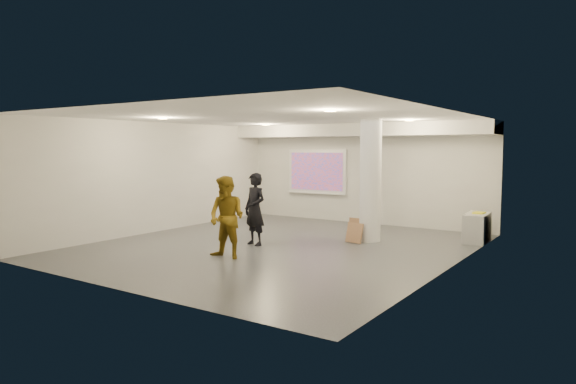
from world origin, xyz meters
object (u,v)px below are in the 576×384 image
Objects in this scene: projection_screen at (317,172)px; man at (227,217)px; credenza at (477,227)px; column at (370,181)px; woman at (255,209)px.

man is (1.47, -6.15, -0.66)m from projection_screen.
credenza is 0.70× the size of man.
column is 1.75× the size of woman.
man is (-1.63, -3.49, -0.64)m from column.
credenza is at bearing 48.95° from man.
man is at bearing -61.31° from woman.
column is at bearing 56.66° from woman.
man reaches higher than woman.
column reaches higher than woman.
woman reaches higher than credenza.
column is 1.74× the size of man.
credenza is 5.49m from woman.
man is at bearing -76.53° from projection_screen.
man is at bearing -114.99° from column.
projection_screen is 4.79m from woman.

